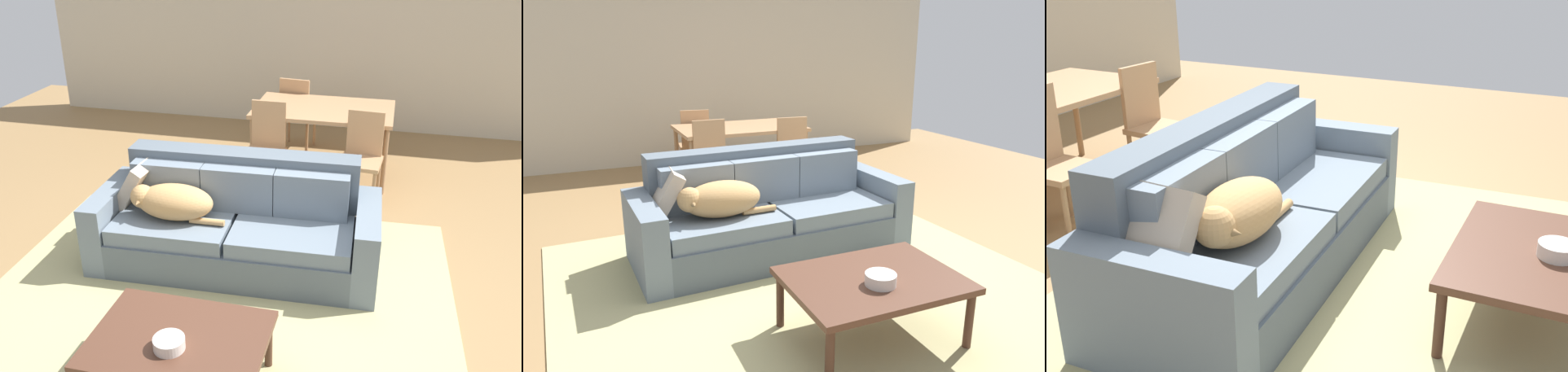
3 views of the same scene
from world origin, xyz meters
TOP-DOWN VIEW (x-y plane):
  - ground_plane at (0.00, 0.00)m, footprint 10.00×10.00m
  - back_partition at (0.00, 4.00)m, footprint 8.00×0.12m
  - area_rug at (-0.26, -0.38)m, footprint 3.65×3.31m
  - couch at (-0.26, 0.31)m, footprint 2.32×0.99m
  - dog_on_left_cushion at (-0.74, 0.12)m, footprint 0.78×0.38m
  - throw_pillow_by_left_arm at (-1.12, 0.32)m, footprint 0.31×0.41m
  - coffee_table at (-0.19, -1.18)m, footprint 1.02×0.75m
  - bowl_on_coffee_table at (-0.20, -1.28)m, footprint 0.18×0.18m
  - dining_table at (0.16, 2.31)m, footprint 1.50×0.94m
  - dining_chair_near_left at (-0.35, 1.75)m, footprint 0.40×0.40m
  - dining_chair_near_right at (0.63, 1.72)m, footprint 0.43×0.43m
  - dining_chair_far_left at (-0.25, 2.94)m, footprint 0.45×0.45m

SIDE VIEW (x-z plane):
  - ground_plane at x=0.00m, z-range 0.00..0.00m
  - area_rug at x=-0.26m, z-range 0.00..0.01m
  - couch at x=-0.26m, z-range -0.10..0.77m
  - coffee_table at x=-0.19m, z-range 0.16..0.57m
  - bowl_on_coffee_table at x=-0.20m, z-range 0.41..0.48m
  - dining_chair_far_left at x=-0.25m, z-range 0.04..0.96m
  - dining_chair_near_right at x=0.63m, z-range 0.05..0.96m
  - dining_chair_near_left at x=-0.35m, z-range 0.04..0.98m
  - dog_on_left_cushion at x=-0.74m, z-range 0.44..0.72m
  - throw_pillow_by_left_arm at x=-1.12m, z-range 0.42..0.81m
  - dining_table at x=0.16m, z-range 0.32..1.08m
  - back_partition at x=0.00m, z-range 0.00..2.70m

